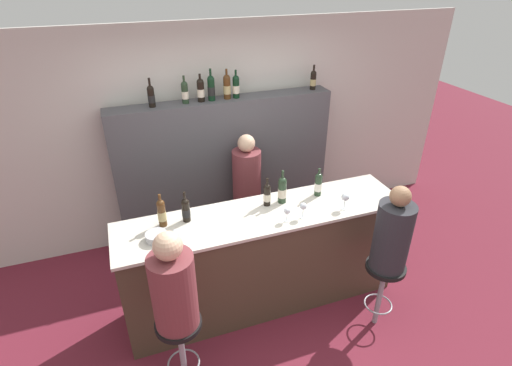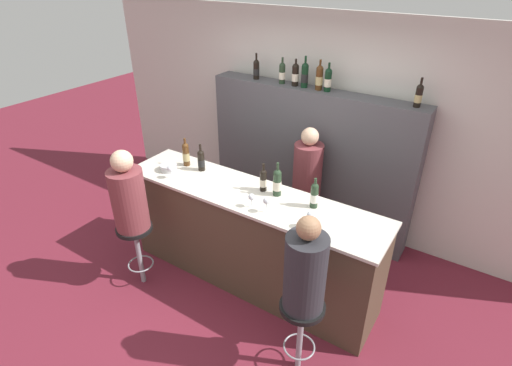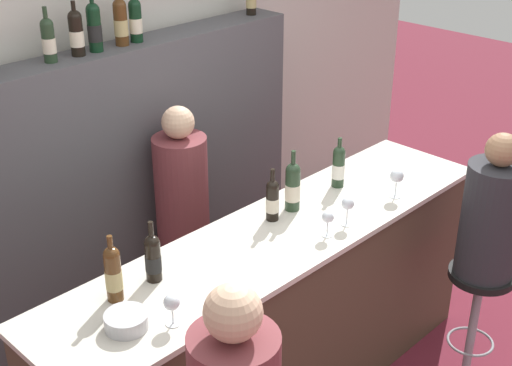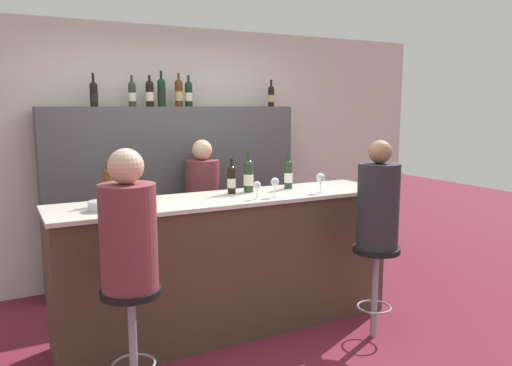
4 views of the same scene
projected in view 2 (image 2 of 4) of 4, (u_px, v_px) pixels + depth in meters
ground_plane at (234, 295)px, 4.16m from camera, size 16.00×16.00×0.00m
wall_back at (319, 124)px, 4.85m from camera, size 6.40×0.05×2.60m
bar_counter at (250, 239)px, 4.11m from camera, size 2.74×0.64×1.09m
back_bar_cabinet at (309, 161)px, 4.88m from camera, size 2.57×0.28×1.79m
wine_bottle_counter_0 at (186, 154)px, 4.29m from camera, size 0.07×0.07×0.32m
wine_bottle_counter_1 at (201, 160)px, 4.20m from camera, size 0.07×0.07×0.30m
wine_bottle_counter_2 at (263, 180)px, 3.83m from camera, size 0.07×0.07×0.29m
wine_bottle_counter_3 at (277, 182)px, 3.75m from camera, size 0.08×0.08×0.34m
wine_bottle_counter_4 at (314, 195)px, 3.57m from camera, size 0.07×0.07×0.29m
wine_bottle_backbar_0 at (256, 69)px, 4.74m from camera, size 0.07×0.07×0.30m
wine_bottle_backbar_1 at (282, 73)px, 4.57m from camera, size 0.07×0.07×0.30m
wine_bottle_backbar_2 at (295, 74)px, 4.49m from camera, size 0.08×0.08×0.30m
wine_bottle_backbar_3 at (305, 75)px, 4.43m from camera, size 0.08×0.08×0.35m
wine_bottle_backbar_4 at (319, 77)px, 4.35m from camera, size 0.08×0.08×0.33m
wine_bottle_backbar_5 at (328, 80)px, 4.30m from camera, size 0.08×0.08×0.31m
wine_bottle_backbar_6 at (419, 95)px, 3.86m from camera, size 0.07×0.07×0.29m
wine_glass_0 at (170, 169)px, 4.05m from camera, size 0.07×0.07×0.14m
wine_glass_1 at (252, 198)px, 3.58m from camera, size 0.06×0.06×0.14m
wine_glass_2 at (267, 201)px, 3.50m from camera, size 0.07×0.07×0.15m
wine_glass_3 at (311, 216)px, 3.29m from camera, size 0.08×0.08×0.16m
metal_bowl at (169, 167)px, 4.24m from camera, size 0.18×0.18×0.07m
bar_stool_left at (136, 240)px, 4.07m from camera, size 0.36×0.36×0.73m
guest_seated_left at (128, 196)px, 3.81m from camera, size 0.33×0.33×0.84m
bar_stool_right at (301, 320)px, 3.17m from camera, size 0.36×0.36×0.73m
guest_seated_right at (305, 270)px, 2.92m from camera, size 0.32×0.32×0.82m
bartender at (306, 192)px, 4.66m from camera, size 0.33×0.33×1.48m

